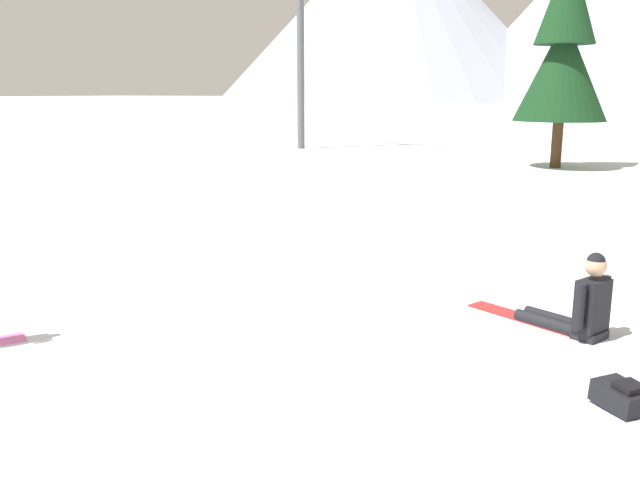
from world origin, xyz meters
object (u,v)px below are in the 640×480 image
at_px(snowboarder_midground, 578,305).
at_px(pine_tree_short, 564,50).
at_px(ski_lift_tower, 300,10).
at_px(backpack_black, 622,396).

relative_size(snowboarder_midground, pine_tree_short, 0.23).
distance_m(snowboarder_midground, ski_lift_tower, 27.43).
xyz_separation_m(backpack_black, ski_lift_tower, (-16.89, 23.01, 6.46)).
xyz_separation_m(snowboarder_midground, ski_lift_tower, (-16.23, 21.22, 6.24)).
bearing_deg(pine_tree_short, backpack_black, -78.26).
relative_size(snowboarder_midground, ski_lift_tower, 0.15).
distance_m(backpack_black, pine_tree_short, 20.90).
height_order(backpack_black, pine_tree_short, pine_tree_short).
bearing_deg(pine_tree_short, snowboarder_midground, -79.10).
bearing_deg(snowboarder_midground, ski_lift_tower, 127.42).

